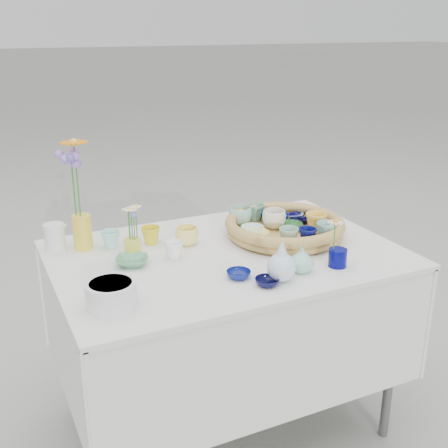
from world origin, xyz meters
name	(u,v)px	position (x,y,z in m)	size (l,w,h in m)	color
ground	(226,422)	(0.00, 0.00, 0.00)	(80.00, 80.00, 0.00)	gray
display_table	(226,422)	(0.00, 0.00, 0.00)	(1.26, 0.86, 0.77)	silver
wicker_tray	(285,227)	(0.28, 0.05, 0.80)	(0.47, 0.47, 0.08)	olive
tray_ceramic_0	(275,218)	(0.31, 0.17, 0.80)	(0.11, 0.11, 0.03)	#000D65
tray_ceramic_1	(302,218)	(0.42, 0.13, 0.80)	(0.11, 0.11, 0.03)	#040037
tray_ceramic_2	(316,223)	(0.39, 0.00, 0.82)	(0.08, 0.08, 0.08)	#ECBB46
tray_ceramic_3	(291,227)	(0.32, 0.06, 0.80)	(0.09, 0.09, 0.03)	#2C6E37
tray_ceramic_4	(289,237)	(0.22, -0.08, 0.82)	(0.07, 0.07, 0.07)	#88B196
tray_ceramic_5	(252,230)	(0.16, 0.09, 0.80)	(0.09, 0.09, 0.03)	silver
tray_ceramic_6	(240,216)	(0.16, 0.21, 0.82)	(0.09, 0.09, 0.07)	#8EC4B2
tray_ceramic_7	(274,219)	(0.27, 0.11, 0.82)	(0.10, 0.10, 0.08)	white
tray_ceramic_8	(290,215)	(0.39, 0.19, 0.80)	(0.11, 0.11, 0.03)	#7BA2CB
tray_ceramic_9	(307,236)	(0.29, -0.10, 0.81)	(0.07, 0.07, 0.06)	#0B105B
tray_ceramic_10	(257,235)	(0.15, 0.03, 0.80)	(0.10, 0.10, 0.03)	#FFF086
tray_ceramic_11	(326,231)	(0.38, -0.09, 0.82)	(0.08, 0.08, 0.07)	#7CB6B1
tray_ceramic_12	(256,212)	(0.25, 0.23, 0.82)	(0.07, 0.07, 0.07)	#5F9980
loose_ceramic_0	(151,235)	(-0.22, 0.20, 0.80)	(0.07, 0.07, 0.07)	yellow
loose_ceramic_1	(187,236)	(-0.10, 0.13, 0.80)	(0.09, 0.09, 0.07)	#FFED72
loose_ceramic_2	(132,261)	(-0.35, 0.04, 0.78)	(0.11, 0.11, 0.03)	#509565
loose_ceramic_3	(174,250)	(-0.19, 0.03, 0.80)	(0.07, 0.07, 0.06)	white
loose_ceramic_4	(239,274)	(-0.06, -0.22, 0.78)	(0.08, 0.08, 0.03)	navy
loose_ceramic_5	(111,239)	(-0.37, 0.23, 0.80)	(0.07, 0.07, 0.07)	#9BE7DB
loose_ceramic_6	(267,282)	(0.00, -0.31, 0.78)	(0.08, 0.08, 0.02)	black
fluted_bowl	(111,295)	(-0.49, -0.24, 0.80)	(0.15, 0.15, 0.08)	silver
bud_vase_paleblue	(282,260)	(0.06, -0.30, 0.84)	(0.10, 0.10, 0.15)	silver
bud_vase_seafoam	(302,259)	(0.16, -0.26, 0.81)	(0.09, 0.09, 0.09)	#89C9B1
bud_vase_cobalt	(338,258)	(0.30, -0.28, 0.80)	(0.06, 0.06, 0.06)	#01035B
single_daisy	(334,236)	(0.28, -0.27, 0.88)	(0.06, 0.06, 0.12)	white
tall_vase_yellow	(82,232)	(-0.47, 0.26, 0.83)	(0.07, 0.07, 0.13)	yellow
gerbera	(77,180)	(-0.47, 0.26, 1.03)	(0.11, 0.11, 0.29)	orange
hydrangea	(74,188)	(-0.48, 0.28, 1.00)	(0.08, 0.08, 0.29)	#6053B1
white_pitcher	(55,237)	(-0.57, 0.29, 0.82)	(0.11, 0.08, 0.10)	white
daisy_cup	(133,248)	(-0.32, 0.11, 0.80)	(0.06, 0.06, 0.07)	#DCDB41
daisy_posy	(133,221)	(-0.32, 0.12, 0.90)	(0.08, 0.08, 0.13)	white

